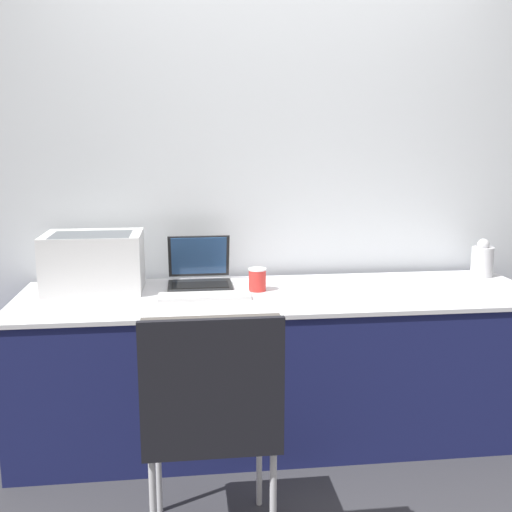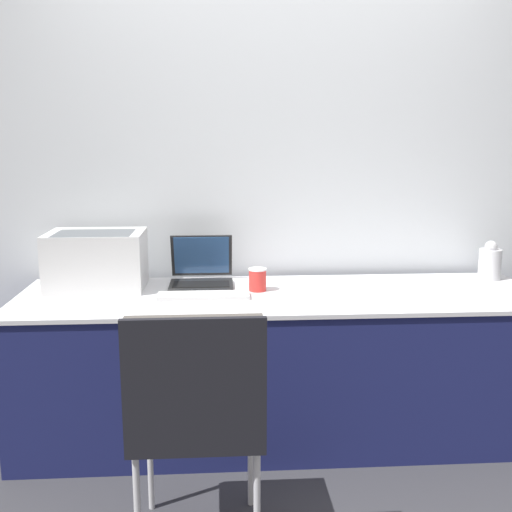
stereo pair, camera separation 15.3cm
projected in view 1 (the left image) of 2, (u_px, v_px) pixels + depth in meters
The scene contains 9 objects.
ground_plane at pixel (292, 469), 2.71m from camera, with size 14.00×14.00×0.00m, color #333338.
wall_back at pixel (268, 171), 3.26m from camera, with size 8.00×0.05×2.60m.
table at pixel (280, 363), 3.00m from camera, with size 2.54×0.75×0.73m.
printer at pixel (94, 260), 2.95m from camera, with size 0.47×0.34×0.29m.
laptop_left at pixel (200, 275), 3.07m from camera, with size 0.32×0.34×0.25m.
external_keyboard at pixel (205, 296), 2.82m from camera, with size 0.43×0.13×0.02m.
coffee_cup at pixel (257, 279), 2.96m from camera, with size 0.09×0.09×0.11m.
metal_pitcher at pixel (482, 260), 3.26m from camera, with size 0.12×0.12×0.21m.
chair at pixel (211, 405), 2.02m from camera, with size 0.46×0.44×0.93m.
Camera 1 is at (-0.46, -2.44, 1.48)m, focal length 42.00 mm.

